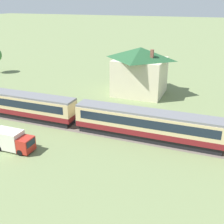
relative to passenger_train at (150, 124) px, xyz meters
name	(u,v)px	position (x,y,z in m)	size (l,w,h in m)	color
passenger_train	(150,124)	(0.00, 0.00, 0.00)	(106.51, 2.96, 4.09)	maroon
railway_track	(150,139)	(0.15, 0.00, -2.26)	(138.52, 3.60, 0.04)	#665B51
station_house_dark_green_roof	(140,70)	(-6.82, 18.87, 2.52)	(10.24, 9.40, 9.30)	beige
delivery_truck_red	(13,140)	(-15.33, -9.07, -0.97)	(5.28, 2.07, 2.56)	#B2281E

